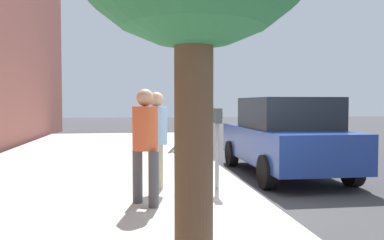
{
  "coord_description": "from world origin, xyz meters",
  "views": [
    {
      "loc": [
        -6.37,
        2.03,
        1.65
      ],
      "look_at": [
        1.08,
        0.97,
        1.33
      ],
      "focal_mm": 37.83,
      "sensor_mm": 36.0,
      "label": 1
    }
  ],
  "objects_px": {
    "parking_meter": "(217,131)",
    "traffic_signal": "(180,77)",
    "parked_sedan_near": "(285,136)",
    "pedestrian_at_meter": "(156,134)",
    "pedestrian_bystander": "(145,138)"
  },
  "relations": [
    {
      "from": "pedestrian_at_meter",
      "to": "traffic_signal",
      "type": "relative_size",
      "value": 0.47
    },
    {
      "from": "parking_meter",
      "to": "pedestrian_bystander",
      "type": "distance_m",
      "value": 1.58
    },
    {
      "from": "parking_meter",
      "to": "parked_sedan_near",
      "type": "relative_size",
      "value": 0.32
    },
    {
      "from": "pedestrian_bystander",
      "to": "parked_sedan_near",
      "type": "height_order",
      "value": "pedestrian_bystander"
    },
    {
      "from": "pedestrian_at_meter",
      "to": "parking_meter",
      "type": "bearing_deg",
      "value": 16.14
    },
    {
      "from": "parked_sedan_near",
      "to": "traffic_signal",
      "type": "bearing_deg",
      "value": 17.39
    },
    {
      "from": "traffic_signal",
      "to": "parked_sedan_near",
      "type": "bearing_deg",
      "value": -162.61
    },
    {
      "from": "traffic_signal",
      "to": "pedestrian_bystander",
      "type": "bearing_deg",
      "value": 170.13
    },
    {
      "from": "pedestrian_bystander",
      "to": "traffic_signal",
      "type": "bearing_deg",
      "value": 42.64
    },
    {
      "from": "pedestrian_bystander",
      "to": "traffic_signal",
      "type": "height_order",
      "value": "traffic_signal"
    },
    {
      "from": "parking_meter",
      "to": "pedestrian_at_meter",
      "type": "relative_size",
      "value": 0.84
    },
    {
      "from": "pedestrian_at_meter",
      "to": "pedestrian_bystander",
      "type": "bearing_deg",
      "value": -88.17
    },
    {
      "from": "parking_meter",
      "to": "parked_sedan_near",
      "type": "bearing_deg",
      "value": -45.97
    },
    {
      "from": "parking_meter",
      "to": "traffic_signal",
      "type": "xyz_separation_m",
      "value": [
        7.5,
        -0.2,
        1.41
      ]
    },
    {
      "from": "pedestrian_at_meter",
      "to": "traffic_signal",
      "type": "xyz_separation_m",
      "value": [
        7.52,
        -1.26,
        1.44
      ]
    }
  ]
}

